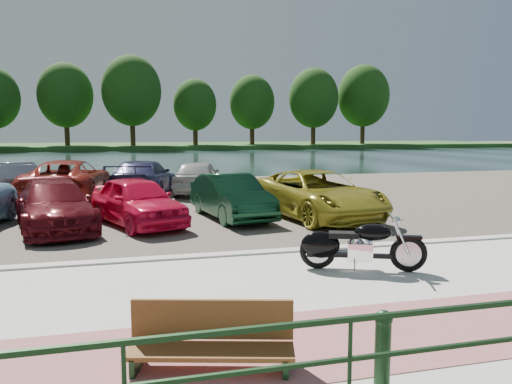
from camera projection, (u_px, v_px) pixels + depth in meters
ground at (355, 280)px, 8.98m from camera, size 200.00×200.00×0.00m
promenade at (383, 295)px, 8.01m from camera, size 60.00×6.00×0.10m
pink_path at (440, 327)px, 6.57m from camera, size 60.00×2.00×0.01m
kerb at (315, 251)px, 10.89m from camera, size 60.00×0.30×0.14m
parking_lot at (231, 199)px, 19.55m from camera, size 60.00×18.00×0.04m
river at (169, 159)px, 47.41m from camera, size 120.00×40.00×0.00m
far_bank at (152, 146)px, 78.11m from camera, size 120.00×24.00×0.60m
bollards at (368, 348)px, 4.94m from camera, size 10.68×0.18×0.81m
far_trees at (184, 97)px, 72.36m from camera, size 70.25×10.68×12.52m
motorcycle at (351, 246)px, 9.25m from camera, size 2.22×1.13×1.05m
park_bench at (211, 338)px, 5.44m from camera, size 1.85×0.91×0.72m
car_3 at (55, 206)px, 13.31m from camera, size 2.79×4.77×1.30m
car_4 at (137, 201)px, 13.94m from camera, size 2.95×4.31×1.36m
car_5 at (231, 197)px, 15.02m from camera, size 2.03×4.21×1.33m
car_6 at (317, 194)px, 15.07m from camera, size 3.25×5.53×1.45m
car_9 at (9, 181)px, 19.20m from camera, size 3.05×4.66×1.45m
car_10 at (68, 180)px, 18.95m from camera, size 3.16×5.80×1.54m
car_11 at (143, 178)px, 20.16m from camera, size 3.17×5.35×1.45m
car_12 at (198, 177)px, 20.92m from camera, size 2.77×4.52×1.44m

